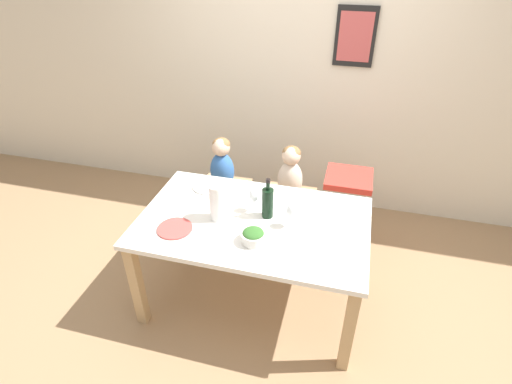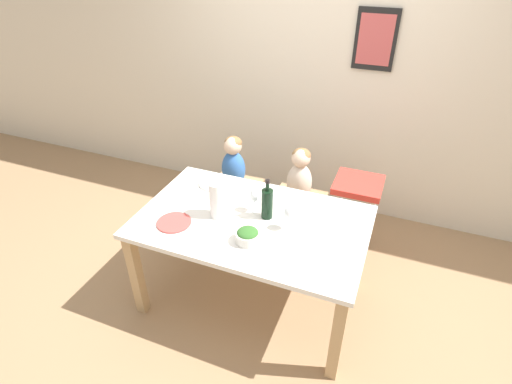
{
  "view_description": "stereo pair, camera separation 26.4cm",
  "coord_description": "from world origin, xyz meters",
  "px_view_note": "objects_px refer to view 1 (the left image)",
  "views": [
    {
      "loc": [
        0.57,
        -2.07,
        2.36
      ],
      "look_at": [
        0.0,
        0.07,
        0.92
      ],
      "focal_mm": 28.0,
      "sensor_mm": 36.0,
      "label": 1
    },
    {
      "loc": [
        0.82,
        -1.98,
        2.36
      ],
      "look_at": [
        0.0,
        0.07,
        0.92
      ],
      "focal_mm": 28.0,
      "sensor_mm": 36.0,
      "label": 2
    }
  ],
  "objects_px": {
    "chair_right_highchair": "(347,192)",
    "salad_bowl_large": "(253,236)",
    "chair_far_left": "(223,194)",
    "person_child_left": "(222,163)",
    "dinner_plate_back_left": "(208,186)",
    "wine_glass_far": "(254,196)",
    "dinner_plate_front_left": "(175,228)",
    "chair_far_center": "(289,203)",
    "person_child_center": "(290,172)",
    "wine_glass_near": "(292,211)",
    "wine_bottle": "(268,202)",
    "paper_towel_roll": "(218,202)"
  },
  "relations": [
    {
      "from": "chair_right_highchair",
      "to": "salad_bowl_large",
      "type": "height_order",
      "value": "salad_bowl_large"
    },
    {
      "from": "chair_far_left",
      "to": "chair_right_highchair",
      "type": "height_order",
      "value": "chair_right_highchair"
    },
    {
      "from": "person_child_left",
      "to": "chair_far_left",
      "type": "bearing_deg",
      "value": -90.0
    },
    {
      "from": "chair_right_highchair",
      "to": "dinner_plate_back_left",
      "type": "bearing_deg",
      "value": -156.1
    },
    {
      "from": "wine_glass_far",
      "to": "dinner_plate_front_left",
      "type": "distance_m",
      "value": 0.57
    },
    {
      "from": "chair_far_center",
      "to": "person_child_center",
      "type": "xyz_separation_m",
      "value": [
        -0.0,
        0.0,
        0.31
      ]
    },
    {
      "from": "person_child_center",
      "to": "dinner_plate_back_left",
      "type": "distance_m",
      "value": 0.72
    },
    {
      "from": "person_child_left",
      "to": "wine_glass_near",
      "type": "xyz_separation_m",
      "value": [
        0.75,
        -0.77,
        0.17
      ]
    },
    {
      "from": "chair_right_highchair",
      "to": "person_child_left",
      "type": "height_order",
      "value": "person_child_left"
    },
    {
      "from": "person_child_left",
      "to": "salad_bowl_large",
      "type": "height_order",
      "value": "person_child_left"
    },
    {
      "from": "chair_right_highchair",
      "to": "dinner_plate_back_left",
      "type": "distance_m",
      "value": 1.14
    },
    {
      "from": "chair_far_center",
      "to": "wine_glass_far",
      "type": "bearing_deg",
      "value": -101.5
    },
    {
      "from": "dinner_plate_back_left",
      "to": "salad_bowl_large",
      "type": "bearing_deg",
      "value": -46.43
    },
    {
      "from": "chair_right_highchair",
      "to": "dinner_plate_front_left",
      "type": "distance_m",
      "value": 1.46
    },
    {
      "from": "person_child_left",
      "to": "wine_bottle",
      "type": "relative_size",
      "value": 1.63
    },
    {
      "from": "paper_towel_roll",
      "to": "dinner_plate_front_left",
      "type": "relative_size",
      "value": 1.13
    },
    {
      "from": "wine_glass_near",
      "to": "dinner_plate_front_left",
      "type": "distance_m",
      "value": 0.77
    },
    {
      "from": "wine_bottle",
      "to": "dinner_plate_back_left",
      "type": "height_order",
      "value": "wine_bottle"
    },
    {
      "from": "person_child_left",
      "to": "dinner_plate_front_left",
      "type": "relative_size",
      "value": 2.08
    },
    {
      "from": "wine_glass_far",
      "to": "salad_bowl_large",
      "type": "relative_size",
      "value": 1.11
    },
    {
      "from": "dinner_plate_back_left",
      "to": "wine_glass_near",
      "type": "bearing_deg",
      "value": -24.13
    },
    {
      "from": "wine_glass_far",
      "to": "chair_far_left",
      "type": "bearing_deg",
      "value": 125.06
    },
    {
      "from": "chair_right_highchair",
      "to": "wine_bottle",
      "type": "xyz_separation_m",
      "value": [
        -0.5,
        -0.7,
        0.27
      ]
    },
    {
      "from": "wine_glass_near",
      "to": "dinner_plate_back_left",
      "type": "distance_m",
      "value": 0.77
    },
    {
      "from": "chair_right_highchair",
      "to": "dinner_plate_back_left",
      "type": "xyz_separation_m",
      "value": [
        -1.03,
        -0.46,
        0.16
      ]
    },
    {
      "from": "wine_bottle",
      "to": "salad_bowl_large",
      "type": "distance_m",
      "value": 0.29
    },
    {
      "from": "wine_glass_far",
      "to": "salad_bowl_large",
      "type": "bearing_deg",
      "value": -75.47
    },
    {
      "from": "paper_towel_roll",
      "to": "dinner_plate_front_left",
      "type": "height_order",
      "value": "paper_towel_roll"
    },
    {
      "from": "wine_bottle",
      "to": "dinner_plate_back_left",
      "type": "bearing_deg",
      "value": 155.07
    },
    {
      "from": "person_child_center",
      "to": "paper_towel_roll",
      "type": "distance_m",
      "value": 0.89
    },
    {
      "from": "chair_right_highchair",
      "to": "salad_bowl_large",
      "type": "relative_size",
      "value": 4.69
    },
    {
      "from": "chair_right_highchair",
      "to": "salad_bowl_large",
      "type": "xyz_separation_m",
      "value": [
        -0.53,
        -0.98,
        0.2
      ]
    },
    {
      "from": "chair_right_highchair",
      "to": "person_child_left",
      "type": "relative_size",
      "value": 1.54
    },
    {
      "from": "wine_glass_far",
      "to": "dinner_plate_back_left",
      "type": "height_order",
      "value": "wine_glass_far"
    },
    {
      "from": "chair_right_highchair",
      "to": "wine_glass_near",
      "type": "bearing_deg",
      "value": -113.17
    },
    {
      "from": "chair_right_highchair",
      "to": "person_child_center",
      "type": "distance_m",
      "value": 0.49
    },
    {
      "from": "person_child_center",
      "to": "wine_glass_near",
      "type": "height_order",
      "value": "person_child_center"
    },
    {
      "from": "wine_glass_near",
      "to": "dinner_plate_front_left",
      "type": "relative_size",
      "value": 0.76
    },
    {
      "from": "paper_towel_roll",
      "to": "salad_bowl_large",
      "type": "relative_size",
      "value": 1.66
    },
    {
      "from": "chair_far_left",
      "to": "chair_far_center",
      "type": "relative_size",
      "value": 1.0
    },
    {
      "from": "paper_towel_roll",
      "to": "wine_glass_near",
      "type": "relative_size",
      "value": 1.49
    },
    {
      "from": "chair_far_left",
      "to": "person_child_left",
      "type": "bearing_deg",
      "value": 90.0
    },
    {
      "from": "person_child_left",
      "to": "paper_towel_roll",
      "type": "bearing_deg",
      "value": -72.32
    },
    {
      "from": "paper_towel_roll",
      "to": "wine_glass_far",
      "type": "bearing_deg",
      "value": 34.67
    },
    {
      "from": "chair_far_left",
      "to": "paper_towel_roll",
      "type": "height_order",
      "value": "paper_towel_roll"
    },
    {
      "from": "wine_bottle",
      "to": "paper_towel_roll",
      "type": "height_order",
      "value": "wine_bottle"
    },
    {
      "from": "chair_right_highchair",
      "to": "wine_bottle",
      "type": "bearing_deg",
      "value": -125.83
    },
    {
      "from": "wine_glass_near",
      "to": "dinner_plate_back_left",
      "type": "bearing_deg",
      "value": 155.87
    },
    {
      "from": "chair_right_highchair",
      "to": "wine_bottle",
      "type": "distance_m",
      "value": 0.9
    },
    {
      "from": "chair_far_center",
      "to": "wine_glass_near",
      "type": "distance_m",
      "value": 0.92
    }
  ]
}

